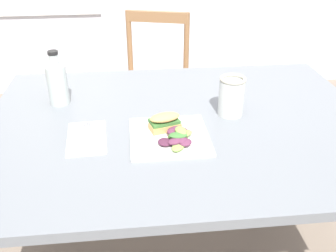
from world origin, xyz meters
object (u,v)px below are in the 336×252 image
Objects in this scene: chair_wooden_far at (154,90)px; fork_on_napkin at (87,134)px; dining_table at (180,148)px; bottle_cold_brew at (58,86)px; sandwich_half_front at (165,122)px; plate_lunch at (169,136)px; mason_jar_iced_tea at (231,98)px.

chair_wooden_far is 4.69× the size of fork_on_napkin.
dining_table is 0.92m from chair_wooden_far.
chair_wooden_far is 4.36× the size of bottle_cold_brew.
chair_wooden_far reaches higher than fork_on_napkin.
sandwich_half_front is at bearing -91.73° from chair_wooden_far.
dining_table is at bearing 64.80° from plate_lunch.
mason_jar_iced_tea is (0.24, 0.10, 0.02)m from sandwich_half_front.
plate_lunch is 0.27m from mason_jar_iced_tea.
plate_lunch reaches higher than fork_on_napkin.
fork_on_napkin is 1.36× the size of mason_jar_iced_tea.
sandwich_half_front is at bearing 105.50° from plate_lunch.
bottle_cold_brew reaches higher than plate_lunch.
plate_lunch is at bearing -74.50° from sandwich_half_front.
dining_table is 0.34m from fork_on_napkin.
plate_lunch is 0.05m from sandwich_half_front.
fork_on_napkin is (-0.25, 0.00, -0.03)m from sandwich_half_front.
chair_wooden_far is 6.35× the size of mason_jar_iced_tea.
bottle_cold_brew is (-0.12, 0.25, 0.06)m from fork_on_napkin.
bottle_cold_brew is (-0.36, 0.25, 0.03)m from sandwich_half_front.
plate_lunch is (-0.02, -1.02, 0.30)m from chair_wooden_far.
mason_jar_iced_tea is (0.21, -0.88, 0.35)m from chair_wooden_far.
sandwich_half_front is at bearing -157.30° from mason_jar_iced_tea.
bottle_cold_brew is 0.62m from mason_jar_iced_tea.
bottle_cold_brew is (-0.39, -0.73, 0.36)m from chair_wooden_far.
plate_lunch is at bearing -148.94° from mason_jar_iced_tea.
mason_jar_iced_tea is at bearing -76.58° from chair_wooden_far.
plate_lunch reaches higher than dining_table.
dining_table is 0.17m from plate_lunch.
plate_lunch is at bearing -9.12° from fork_on_napkin.
sandwich_half_front is 0.44m from bottle_cold_brew.
sandwich_half_front is 0.26m from mason_jar_iced_tea.
mason_jar_iced_tea reaches higher than plate_lunch.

